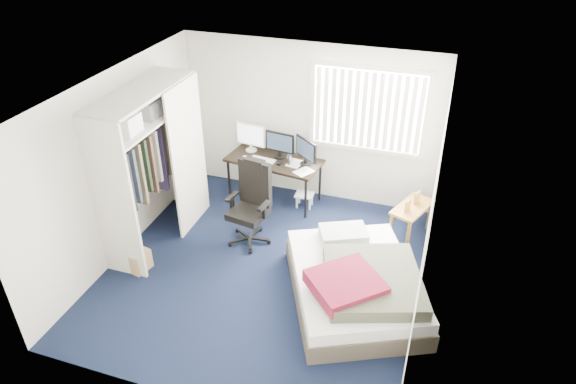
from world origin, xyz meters
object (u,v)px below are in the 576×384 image
Objects in this scene: desk at (275,157)px; nightstand at (412,210)px; bed at (356,283)px; office_chair at (251,211)px.

desk is 1.93× the size of nightstand.
office_chair is at bearing 154.40° from bed.
desk is at bearing 171.34° from nightstand.
office_chair is 2.30m from nightstand.
nightstand reaches higher than bed.
office_chair is at bearing -159.57° from nightstand.
nightstand is at bearing 20.43° from office_chair.
office_chair is 0.52× the size of bed.
nightstand is at bearing 73.68° from bed.
bed is at bearing -106.32° from nightstand.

